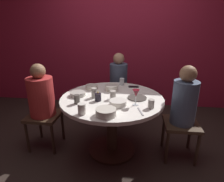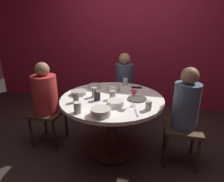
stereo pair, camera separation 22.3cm
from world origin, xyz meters
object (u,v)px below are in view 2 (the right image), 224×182
Objects in this scene: cup_far_edge at (94,92)px; cup_near_candle at (112,95)px; bowl_small_white at (114,88)px; wine_glass at (134,95)px; candle_holder at (97,97)px; bowl_serving_large at (100,112)px; bowl_salad_center at (79,93)px; cup_by_right_diner at (149,105)px; seated_diner_back at (124,81)px; dining_table at (112,110)px; cell_phone at (137,87)px; dinner_plate at (137,99)px; cup_by_left_diner at (76,98)px; cup_center_front at (125,82)px; seated_diner_right at (185,107)px; bowl_rice_portion at (116,103)px; seated_diner_left at (45,95)px; bowl_sauce_side at (94,86)px.

cup_near_candle is at bearing -5.46° from cup_far_edge.
wine_glass is at bearing -54.51° from bowl_small_white.
bowl_serving_large is (0.14, -0.35, -0.01)m from candle_holder.
cup_by_right_diner reaches higher than bowl_salad_center.
cup_by_right_diner is at bearing -16.38° from bowl_salad_center.
candle_holder is 0.44m from wine_glass.
seated_diner_back is 10.47× the size of candle_holder.
cell_phone reaches higher than dining_table.
cup_far_edge is at bearing -122.42° from bowl_small_white.
dinner_plate reaches higher than dining_table.
cup_by_left_diner is at bearing -75.28° from bowl_salad_center.
cup_center_front reaches higher than bowl_salad_center.
cup_near_candle is at bearing -6.74° from bowl_salad_center.
seated_diner_back is 11.51× the size of cup_near_candle.
bowl_small_white reaches higher than dining_table.
seated_diner_right is 0.72m from cell_phone.
cup_by_right_diner reaches higher than bowl_rice_portion.
cup_far_edge is (-0.21, 0.45, 0.02)m from bowl_serving_large.
bowl_serving_large is 1.07× the size of bowl_rice_portion.
cup_by_right_diner is (0.44, 0.23, 0.01)m from bowl_serving_large.
cup_by_right_diner reaches higher than cell_phone.
wine_glass is 0.95× the size of bowl_rice_portion.
candle_holder is 0.60m from cup_by_right_diner.
cup_far_edge reaches higher than cup_near_candle.
seated_diner_right is at bearing 1.56° from cup_far_edge.
cup_far_edge is at bearing 161.07° from cup_by_right_diner.
wine_glass is at bearing 44.78° from bowl_serving_large.
seated_diner_back is 6.82× the size of bowl_small_white.
cup_far_edge reaches higher than cup_center_front.
cup_by_left_diner is at bearing 178.37° from cup_by_right_diner.
bowl_serving_large is at bearing -49.00° from bowl_salad_center.
cup_far_edge is (0.15, 0.20, 0.01)m from cup_by_left_diner.
bowl_small_white is 1.71× the size of cup_center_front.
seated_diner_left reaches higher than cup_far_edge.
bowl_rice_portion is (-0.16, -0.65, 0.03)m from cell_phone.
candle_holder is at bearing -106.46° from bowl_small_white.
dinner_plate is 0.41m from bowl_small_white.
dinner_plate is at bearing 0.29° from bowl_salad_center.
seated_diner_right is 0.91m from cup_center_front.
seated_diner_right reaches higher than bowl_sauce_side.
seated_diner_right reaches higher than cup_by_right_diner.
bowl_small_white reaches higher than bowl_serving_large.
cup_far_edge reaches higher than bowl_sauce_side.
cup_by_left_diner reaches higher than bowl_rice_portion.
seated_diner_right is at bearing -0.54° from dinner_plate.
bowl_sauce_side is at bearing 135.00° from cup_near_candle.
dinner_plate is 0.29m from cup_near_candle.
bowl_small_white is 0.33m from cup_far_edge.
cup_by_right_diner is at bearing -61.12° from dinner_plate.
candle_holder reaches higher than bowl_small_white.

